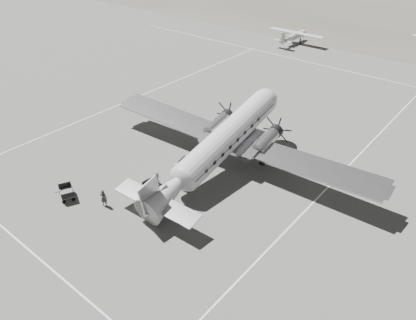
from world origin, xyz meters
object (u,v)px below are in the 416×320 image
at_px(ramp_agent, 158,179).
at_px(ground_crew, 104,198).
at_px(dc3_airliner, 221,145).
at_px(baggage_cart_far, 67,193).
at_px(light_plane_left, 294,37).
at_px(baggage_cart_near, 153,188).
at_px(passenger, 176,170).

bearing_deg(ramp_agent, ground_crew, 146.95).
xyz_separation_m(dc3_airliner, ramp_agent, (-2.87, -5.97, -2.15)).
bearing_deg(dc3_airliner, baggage_cart_far, -125.40).
height_order(light_plane_left, baggage_cart_far, light_plane_left).
bearing_deg(baggage_cart_near, passenger, 97.84).
xyz_separation_m(dc3_airliner, baggage_cart_far, (-8.10, -12.48, -2.44)).
bearing_deg(dc3_airliner, passenger, -128.64).
relative_size(baggage_cart_far, ramp_agent, 1.16).
xyz_separation_m(baggage_cart_far, ramp_agent, (5.24, 6.51, 0.28)).
relative_size(light_plane_left, baggage_cart_far, 5.89).
distance_m(light_plane_left, ramp_agent, 51.32).
bearing_deg(passenger, baggage_cart_near, -179.36).
relative_size(dc3_airliner, baggage_cart_near, 16.57).
relative_size(baggage_cart_near, ramp_agent, 1.14).
relative_size(light_plane_left, ground_crew, 6.78).
relative_size(dc3_airliner, ramp_agent, 18.92).
height_order(baggage_cart_far, ground_crew, ground_crew).
relative_size(ramp_agent, passenger, 1.09).
bearing_deg(baggage_cart_far, ground_crew, 47.01).
bearing_deg(ground_crew, baggage_cart_far, -10.42).
height_order(dc3_airliner, baggage_cart_near, dc3_airliner).
relative_size(baggage_cart_near, passenger, 1.25).
bearing_deg(ramp_agent, baggage_cart_far, 126.42).
bearing_deg(ground_crew, light_plane_left, -110.53).
distance_m(dc3_airliner, ramp_agent, 6.96).
bearing_deg(baggage_cart_far, ramp_agent, 76.15).
height_order(ground_crew, ramp_agent, ground_crew).
bearing_deg(light_plane_left, passenger, -74.15).
height_order(light_plane_left, baggage_cart_near, light_plane_left).
bearing_deg(light_plane_left, baggage_cart_near, -74.99).
bearing_deg(light_plane_left, ground_crew, -78.05).
height_order(dc3_airliner, ramp_agent, dc3_airliner).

